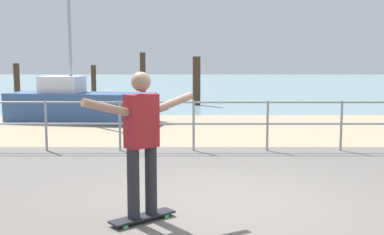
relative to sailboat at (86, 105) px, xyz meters
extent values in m
cube|color=#605B56|center=(3.77, -9.21, -0.53)|extent=(24.00, 10.00, 0.04)
cube|color=tan|center=(3.77, -1.21, -0.53)|extent=(24.00, 6.00, 0.04)
cube|color=#75939E|center=(3.77, 26.79, -0.53)|extent=(72.00, 50.00, 0.04)
cylinder|color=gray|center=(0.22, -4.61, 0.00)|extent=(0.05, 0.05, 1.05)
cylinder|color=gray|center=(1.73, -4.61, 0.00)|extent=(0.05, 0.05, 1.05)
cylinder|color=gray|center=(3.24, -4.61, 0.00)|extent=(0.05, 0.05, 1.05)
cylinder|color=gray|center=(4.75, -4.61, 0.00)|extent=(0.05, 0.05, 1.05)
cylinder|color=gray|center=(6.27, -4.61, 0.00)|extent=(0.05, 0.05, 1.05)
cylinder|color=gray|center=(1.73, -4.61, 0.49)|extent=(12.10, 0.04, 0.04)
cylinder|color=gray|center=(1.73, -4.61, 0.05)|extent=(12.10, 0.04, 0.04)
cube|color=#335184|center=(-0.16, 0.03, -0.08)|extent=(4.58, 2.19, 0.90)
cone|color=#335184|center=(2.01, -0.38, -0.08)|extent=(1.22, 0.96, 0.77)
cylinder|color=#9EA0A5|center=(-0.45, 0.09, 2.86)|extent=(0.10, 0.10, 4.98)
cube|color=silver|center=(-0.75, 0.14, 0.62)|extent=(1.35, 1.11, 0.50)
cube|color=black|center=(2.64, -8.89, -0.46)|extent=(0.74, 0.66, 0.02)
cylinder|color=#3FBF59|center=(2.81, -8.65, -0.50)|extent=(0.07, 0.06, 0.06)
cylinder|color=#3FBF59|center=(2.91, -8.78, -0.50)|extent=(0.07, 0.06, 0.06)
cylinder|color=#3FBF59|center=(2.37, -9.01, -0.50)|extent=(0.07, 0.06, 0.06)
cylinder|color=#3FBF59|center=(2.48, -9.13, -0.50)|extent=(0.07, 0.06, 0.06)
cylinder|color=#26262B|center=(2.73, -8.82, -0.04)|extent=(0.14, 0.14, 0.80)
cylinder|color=#26262B|center=(2.55, -8.97, -0.04)|extent=(0.14, 0.14, 0.80)
cube|color=maroon|center=(2.64, -8.89, 0.66)|extent=(0.40, 0.38, 0.60)
sphere|color=#9E755B|center=(2.64, -8.89, 1.10)|extent=(0.22, 0.22, 0.22)
cylinder|color=#9E755B|center=(2.99, -8.61, 0.84)|extent=(0.49, 0.42, 0.23)
cylinder|color=#9E755B|center=(2.30, -9.18, 0.84)|extent=(0.49, 0.42, 0.23)
cylinder|color=#422D1E|center=(-4.17, 5.64, 0.36)|extent=(0.25, 0.25, 1.77)
cylinder|color=#422D1E|center=(-1.65, 9.04, 0.31)|extent=(0.24, 0.24, 1.67)
cylinder|color=#422D1E|center=(0.88, 8.15, 0.60)|extent=(0.27, 0.27, 2.26)
cylinder|color=#422D1E|center=(3.40, 5.52, 0.50)|extent=(0.33, 0.33, 2.05)
camera|label=1|loc=(3.21, -14.10, 1.32)|focal=43.81mm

